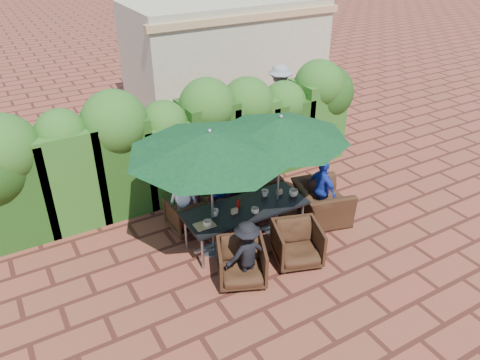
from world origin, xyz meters
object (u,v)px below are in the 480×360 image
umbrella_left (210,143)px  chair_near_right (297,242)px  umbrella_right (281,128)px  chair_near_left (241,261)px  chair_end_right (322,197)px  chair_far_mid (227,203)px  chair_far_left (187,212)px  dining_table (245,211)px  chair_far_right (257,186)px

umbrella_left → chair_near_right: bearing=-40.7°
umbrella_right → chair_near_right: (-0.18, -0.92, -1.80)m
chair_near_left → chair_end_right: bearing=42.4°
umbrella_right → chair_near_left: size_ratio=3.03×
chair_far_mid → chair_near_left: size_ratio=0.84×
chair_far_left → chair_near_left: 1.86m
umbrella_left → chair_near_left: bearing=-87.0°
umbrella_left → chair_end_right: bearing=-2.8°
chair_end_right → chair_far_left: bearing=82.7°
dining_table → chair_near_right: 1.13m
dining_table → umbrella_right: size_ratio=0.95×
chair_near_right → chair_end_right: chair_end_right is taller
umbrella_left → chair_far_right: 2.56m
chair_far_right → chair_near_left: 2.43m
chair_end_right → umbrella_left: bearing=102.3°
chair_near_right → umbrella_left: bearing=158.0°
chair_far_left → chair_near_right: chair_near_right is taller
chair_far_right → chair_near_right: (-0.39, -1.98, -0.02)m
chair_far_right → chair_far_left: bearing=11.9°
chair_near_right → chair_far_right: bearing=97.5°
chair_far_mid → chair_end_right: size_ratio=0.61×
umbrella_right → chair_far_mid: 2.16m
dining_table → chair_end_right: bearing=-3.5°
umbrella_left → chair_far_mid: umbrella_left is taller
umbrella_right → chair_near_right: bearing=-100.9°
umbrella_right → chair_end_right: umbrella_right is taller
umbrella_left → chair_end_right: size_ratio=2.52×
dining_table → chair_near_right: bearing=-63.4°
chair_far_mid → chair_end_right: chair_end_right is taller
chair_far_left → chair_far_right: (1.66, 0.07, 0.06)m
dining_table → chair_end_right: chair_end_right is taller
umbrella_right → chair_end_right: size_ratio=2.20×
umbrella_right → chair_far_right: size_ratio=2.89×
chair_end_right → chair_far_mid: bearing=75.2°
chair_far_right → chair_end_right: size_ratio=0.76×
chair_far_mid → chair_near_right: size_ratio=0.84×
umbrella_right → chair_end_right: bearing=-2.6°
chair_far_mid → chair_end_right: (1.65, -0.95, 0.15)m
dining_table → chair_near_right: size_ratio=2.85×
dining_table → chair_end_right: (1.74, -0.10, -0.19)m
dining_table → umbrella_left: bearing=178.8°
chair_near_left → chair_near_right: size_ratio=0.99×
chair_far_left → chair_near_left: size_ratio=0.90×
chair_near_left → chair_near_right: chair_near_right is taller
chair_far_right → chair_end_right: chair_end_right is taller
chair_near_left → chair_near_right: bearing=20.1°
umbrella_right → chair_near_left: (-1.29, -0.86, -1.81)m
chair_far_mid → chair_near_left: chair_near_left is taller
chair_far_mid → chair_far_right: size_ratio=0.80×
chair_end_right → chair_near_right: bearing=140.3°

